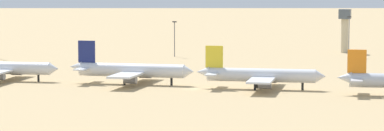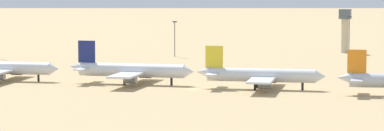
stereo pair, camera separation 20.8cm
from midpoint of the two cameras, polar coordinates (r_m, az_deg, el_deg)
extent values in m
plane|color=tan|center=(274.42, 0.04, -1.47)|extent=(4000.00, 4000.00, 0.00)
cylinder|color=silver|center=(301.87, -11.72, -0.14)|extent=(32.45, 6.17, 4.03)
cone|color=silver|center=(295.66, -8.57, -0.20)|extent=(3.27, 4.02, 3.83)
cube|color=silver|center=(301.55, -11.54, -0.26)|extent=(8.98, 32.64, 0.56)
cylinder|color=slate|center=(308.30, -10.83, -0.39)|extent=(3.77, 2.45, 2.22)
cylinder|color=black|center=(297.76, -9.52, -0.78)|extent=(0.71, 0.71, 2.22)
cylinder|color=black|center=(304.98, -11.79, -0.68)|extent=(0.71, 0.71, 2.22)
cylinder|color=silver|center=(286.66, -3.78, -0.29)|extent=(33.87, 4.59, 4.23)
cone|color=silver|center=(281.66, -0.21, -0.38)|extent=(3.21, 4.05, 4.02)
cone|color=silver|center=(292.67, -7.22, -0.08)|extent=(4.27, 3.64, 3.59)
cube|color=navy|center=(290.97, -6.57, 0.87)|extent=(5.50, 0.59, 6.87)
cube|color=silver|center=(295.37, -6.27, -0.06)|extent=(3.46, 7.22, 0.38)
cube|color=silver|center=(287.48, -6.85, -0.22)|extent=(3.46, 7.22, 0.38)
cube|color=silver|center=(286.41, -3.58, -0.42)|extent=(7.55, 33.90, 0.59)
cylinder|color=slate|center=(293.79, -2.92, -0.56)|extent=(3.83, 2.37, 2.33)
cylinder|color=slate|center=(278.73, -3.86, -0.89)|extent=(3.83, 2.37, 2.33)
cylinder|color=black|center=(283.40, -1.30, -1.01)|extent=(0.74, 0.74, 2.33)
cylinder|color=black|center=(289.89, -3.93, -0.88)|extent=(0.74, 0.74, 2.33)
cylinder|color=black|center=(285.09, -4.24, -0.99)|extent=(0.74, 0.74, 2.33)
cylinder|color=silver|center=(273.97, 4.29, -0.60)|extent=(32.57, 5.94, 4.05)
cone|color=silver|center=(272.46, 7.97, -0.67)|extent=(3.26, 4.02, 3.85)
cone|color=silver|center=(276.52, 0.66, -0.40)|extent=(4.24, 3.67, 3.44)
cube|color=yellow|center=(275.48, 1.37, 0.56)|extent=(5.28, 0.81, 6.58)
cube|color=silver|center=(279.92, 1.50, -0.38)|extent=(3.64, 7.06, 0.36)
cube|color=silver|center=(271.98, 1.22, -0.55)|extent=(3.64, 7.06, 0.36)
cube|color=silver|center=(273.92, 4.50, -0.73)|extent=(8.77, 32.73, 0.57)
cylinder|color=slate|center=(281.46, 4.88, -0.86)|extent=(3.77, 2.44, 2.23)
cylinder|color=slate|center=(266.47, 4.52, -1.21)|extent=(3.77, 2.44, 2.23)
cylinder|color=black|center=(273.15, 6.85, -1.31)|extent=(0.71, 0.71, 2.23)
cylinder|color=black|center=(276.89, 4.03, -1.19)|extent=(0.71, 0.71, 2.23)
cylinder|color=black|center=(272.11, 3.90, -1.31)|extent=(0.71, 0.71, 2.23)
cone|color=silver|center=(263.82, 9.40, -0.75)|extent=(4.32, 3.76, 3.47)
cube|color=orange|center=(263.33, 10.17, 0.26)|extent=(5.33, 0.90, 6.63)
cube|color=silver|center=(267.87, 10.15, -0.72)|extent=(3.77, 7.16, 0.37)
cube|color=silver|center=(259.76, 10.15, -0.91)|extent=(3.77, 7.16, 0.37)
cylinder|color=#C6B793|center=(411.47, 9.43, 1.83)|extent=(3.20, 3.20, 15.05)
cube|color=#4C5660|center=(410.98, 9.45, 3.17)|extent=(5.20, 5.20, 4.25)
cylinder|color=#59595E|center=(386.48, -1.11, 1.62)|extent=(0.36, 0.36, 14.43)
cube|color=#333333|center=(386.05, -1.11, 2.73)|extent=(1.80, 0.50, 0.50)
cylinder|color=#59595E|center=(391.32, 9.69, 1.75)|extent=(0.36, 0.36, 16.55)
cube|color=#333333|center=(390.87, 9.71, 2.99)|extent=(1.80, 0.50, 0.50)
camera|label=1|loc=(0.10, -90.02, 0.00)|focal=86.02mm
camera|label=2|loc=(0.10, 89.98, 0.00)|focal=86.02mm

